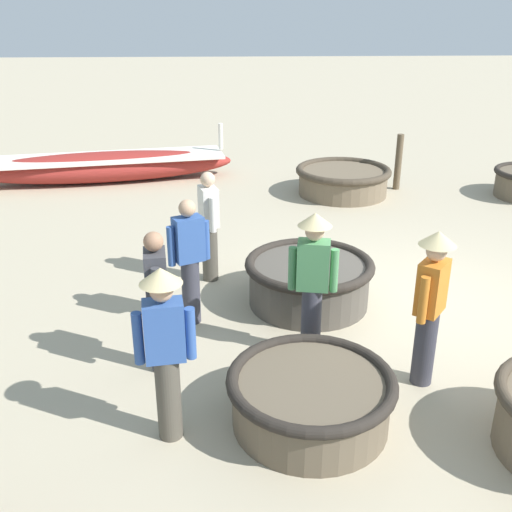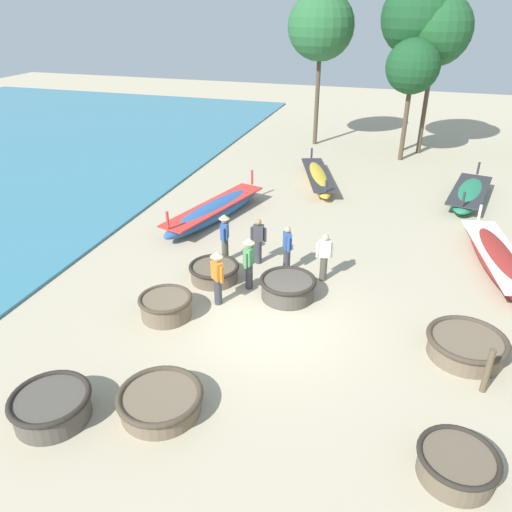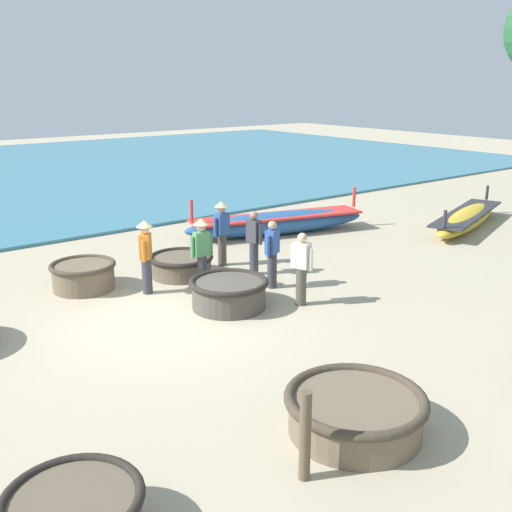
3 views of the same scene
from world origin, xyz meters
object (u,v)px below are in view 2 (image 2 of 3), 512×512
(coracle_front_right, at_px, (457,464))
(fisherman_with_hat, at_px, (225,235))
(coracle_far_right, at_px, (166,306))
(fisherman_hauling, at_px, (324,256))
(fisherman_standing_right, at_px, (287,248))
(long_boat_blue_hull, at_px, (215,211))
(tree_leftmost, at_px, (321,26))
(long_boat_white_hull, at_px, (318,177))
(tree_rightmost, at_px, (437,30))
(mooring_post_inland, at_px, (488,371))
(coracle_nearest, at_px, (214,272))
(tree_tall_back, at_px, (413,67))
(coracle_far_left, at_px, (466,345))
(fisherman_crouching, at_px, (217,275))
(coracle_weathered, at_px, (51,406))
(long_boat_green_hull, at_px, (469,194))
(coracle_tilted, at_px, (160,401))
(fisherman_standing_left, at_px, (249,260))
(coracle_beside_post, at_px, (288,287))
(long_boat_ochre_hull, at_px, (498,259))
(tree_left_mid, at_px, (419,17))
(fisherman_by_coracle, at_px, (258,240))

(coracle_front_right, relative_size, fisherman_with_hat, 0.89)
(coracle_far_right, height_order, fisherman_hauling, fisherman_hauling)
(fisherman_standing_right, bearing_deg, long_boat_blue_hull, 138.94)
(tree_leftmost, bearing_deg, fisherman_with_hat, -89.80)
(long_boat_white_hull, xyz_separation_m, tree_rightmost, (4.44, 6.79, 6.03))
(tree_rightmost, bearing_deg, coracle_front_right, -87.21)
(tree_rightmost, bearing_deg, mooring_post_inland, -84.79)
(coracle_nearest, bearing_deg, tree_tall_back, 71.89)
(fisherman_with_hat, bearing_deg, coracle_far_right, -96.87)
(coracle_far_left, bearing_deg, fisherman_crouching, 176.61)
(coracle_weathered, bearing_deg, coracle_far_right, 81.92)
(coracle_nearest, bearing_deg, long_boat_blue_hull, 111.14)
(long_boat_blue_hull, distance_m, long_boat_green_hull, 10.95)
(coracle_front_right, height_order, mooring_post_inland, mooring_post_inland)
(coracle_tilted, bearing_deg, tree_tall_back, 79.08)
(coracle_far_left, xyz_separation_m, fisherman_hauling, (-4.01, 2.63, 0.52))
(long_boat_blue_hull, bearing_deg, fisherman_standing_right, -41.06)
(coracle_weathered, height_order, fisherman_hauling, fisherman_hauling)
(coracle_far_right, distance_m, tree_tall_back, 18.59)
(coracle_front_right, bearing_deg, fisherman_standing_left, 137.29)
(coracle_beside_post, distance_m, tree_leftmost, 18.34)
(coracle_tilted, bearing_deg, tree_rightmost, 77.66)
(long_boat_blue_hull, xyz_separation_m, mooring_post_inland, (9.29, -7.30, 0.21))
(coracle_weathered, relative_size, tree_tall_back, 0.28)
(mooring_post_inland, bearing_deg, coracle_tilted, -158.05)
(fisherman_with_hat, bearing_deg, mooring_post_inland, -28.28)
(long_boat_green_hull, xyz_separation_m, mooring_post_inland, (-0.44, -12.33, 0.25))
(coracle_front_right, bearing_deg, long_boat_ochre_hull, 79.58)
(tree_left_mid, bearing_deg, coracle_tilted, -99.97)
(coracle_beside_post, bearing_deg, coracle_tilted, -105.86)
(mooring_post_inland, distance_m, tree_left_mid, 20.85)
(tree_leftmost, bearing_deg, coracle_far_left, -68.12)
(fisherman_standing_right, height_order, tree_leftmost, tree_leftmost)
(coracle_far_left, distance_m, tree_rightmost, 19.29)
(coracle_beside_post, distance_m, fisherman_with_hat, 3.05)
(fisherman_standing_right, distance_m, mooring_post_inland, 6.87)
(long_boat_green_hull, bearing_deg, long_boat_white_hull, 176.85)
(fisherman_standing_right, height_order, tree_rightmost, tree_rightmost)
(long_boat_ochre_hull, xyz_separation_m, fisherman_crouching, (-7.88, -4.66, 0.62))
(coracle_weathered, relative_size, tree_leftmost, 0.20)
(fisherman_hauling, xyz_separation_m, fisherman_by_coracle, (-2.25, 0.48, 0.00))
(coracle_tilted, xyz_separation_m, mooring_post_inland, (6.63, 2.67, 0.31))
(long_boat_blue_hull, xyz_separation_m, fisherman_with_hat, (1.61, -3.17, 0.59))
(coracle_front_right, relative_size, fisherman_hauling, 0.95)
(tree_left_mid, bearing_deg, fisherman_by_coracle, -104.19)
(fisherman_crouching, bearing_deg, coracle_weathered, -108.63)
(tree_leftmost, bearing_deg, coracle_weathered, -92.36)
(coracle_weathered, distance_m, tree_tall_back, 22.61)
(fisherman_with_hat, height_order, fisherman_standing_left, same)
(coracle_far_right, relative_size, coracle_weathered, 0.88)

